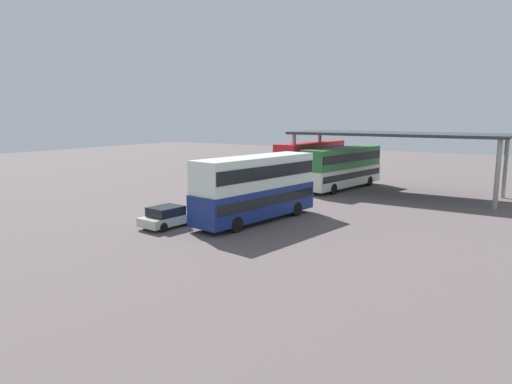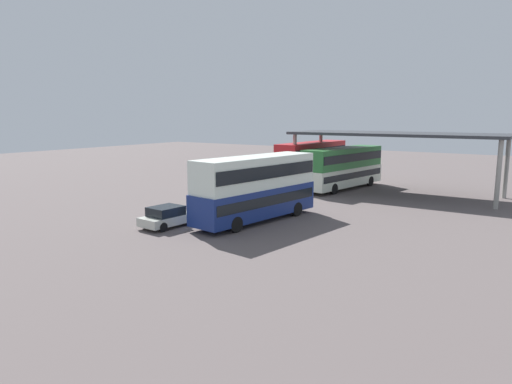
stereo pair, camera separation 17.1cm
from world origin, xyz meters
TOP-DOWN VIEW (x-y plane):
  - ground_plane at (0.00, 0.00)m, footprint 140.00×140.00m
  - double_decker_main at (0.78, 2.60)m, footprint 3.82×10.29m
  - parked_hatchback at (-3.06, -1.92)m, footprint 2.08×3.80m
  - double_decker_near_canopy at (-3.96, 20.29)m, footprint 2.92×11.24m
  - double_decker_mid_row at (0.14, 18.87)m, footprint 4.13×11.15m
  - depot_canopy at (5.04, 19.00)m, footprint 18.87×6.96m

SIDE VIEW (x-z plane):
  - ground_plane at x=0.00m, z-range 0.00..0.00m
  - parked_hatchback at x=-3.06m, z-range 0.00..1.35m
  - double_decker_mid_row at x=0.14m, z-range 0.20..4.21m
  - double_decker_near_canopy at x=-3.96m, z-range 0.21..4.55m
  - double_decker_main at x=0.78m, z-range 0.20..4.60m
  - depot_canopy at x=5.04m, z-range 2.44..7.99m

